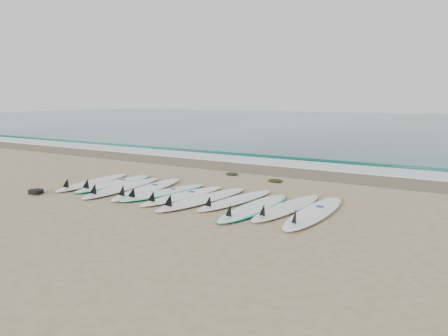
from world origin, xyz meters
The scene contains 19 objects.
ground centered at (0.00, 0.00, 0.00)m, with size 120.00×120.00×0.00m, color tan.
ocean centered at (0.00, 32.50, 0.01)m, with size 120.00×55.00×0.03m, color #1A5858.
wet_sand_band centered at (0.00, 4.10, 0.01)m, with size 120.00×1.80×0.01m, color brown.
foam_band centered at (0.00, 5.50, 0.02)m, with size 120.00×1.40×0.04m, color silver.
wave_crest centered at (0.00, 7.00, 0.05)m, with size 120.00×1.00×0.10m, color #1A5858.
surfboard_0 centered at (-2.76, -0.12, 0.06)m, with size 0.90×2.55×0.32m.
surfboard_1 centered at (-2.24, 0.11, 0.05)m, with size 0.79×2.59×0.32m.
surfboard_2 centered at (-1.68, -0.21, 0.06)m, with size 0.87×2.69×0.34m.
surfboard_3 centered at (-1.09, -0.02, 0.06)m, with size 1.01×2.75×0.34m.
surfboard_4 centered at (-0.58, -0.05, 0.04)m, with size 0.94×2.43×0.30m.
surfboard_5 centered at (-0.03, -0.12, 0.05)m, with size 0.76×2.46×0.31m.
surfboard_6 centered at (0.52, -0.19, 0.06)m, with size 0.83×2.69×0.34m.
surfboard_7 centered at (1.12, 0.12, 0.05)m, with size 0.75×2.39×0.30m.
surfboard_8 centered at (1.72, -0.20, 0.05)m, with size 0.62×2.51×0.32m.
surfboard_9 centered at (2.24, 0.10, 0.06)m, with size 0.66×2.51×0.32m.
surfboard_10 centered at (2.80, 0.02, 0.06)m, with size 0.64×2.71×0.34m.
seaweed_near centered at (-0.59, 2.81, 0.03)m, with size 0.36×0.28×0.07m, color black.
seaweed_far centered at (0.85, 2.53, 0.04)m, with size 0.38×0.30×0.07m, color black.
leash_coil centered at (-2.97, -1.49, 0.05)m, with size 0.46×0.36×0.11m.
Camera 1 is at (5.46, -7.16, 2.04)m, focal length 35.00 mm.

